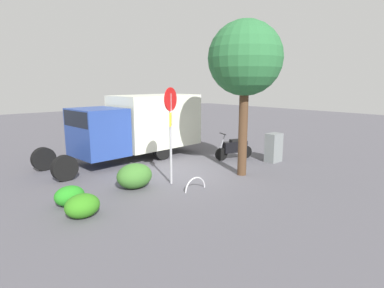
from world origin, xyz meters
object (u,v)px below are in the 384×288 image
(street_tree, at_px, (245,60))
(bike_rack_hoop, at_px, (195,190))
(box_truck_near, at_px, (138,124))
(utility_cabinet, at_px, (274,148))
(stop_sign, at_px, (171,121))
(motorcycle, at_px, (235,148))

(street_tree, bearing_deg, bike_rack_hoop, 3.59)
(box_truck_near, bearing_deg, utility_cabinet, 128.33)
(box_truck_near, relative_size, stop_sign, 2.28)
(box_truck_near, xyz_separation_m, stop_sign, (1.14, 3.89, 0.57))
(bike_rack_hoop, bearing_deg, stop_sign, -80.41)
(stop_sign, xyz_separation_m, street_tree, (-2.61, 0.86, 1.99))
(street_tree, bearing_deg, stop_sign, -18.35)
(motorcycle, xyz_separation_m, stop_sign, (4.24, 0.93, 1.62))
(motorcycle, bearing_deg, bike_rack_hoop, 44.10)
(stop_sign, xyz_separation_m, bike_rack_hoop, (-0.17, 1.02, -2.14))
(street_tree, bearing_deg, utility_cabinet, -171.36)
(utility_cabinet, bearing_deg, stop_sign, -5.32)
(street_tree, xyz_separation_m, utility_cabinet, (-2.53, -0.39, -3.51))
(motorcycle, relative_size, street_tree, 0.32)
(motorcycle, bearing_deg, stop_sign, 30.89)
(box_truck_near, height_order, bike_rack_hoop, box_truck_near)
(box_truck_near, relative_size, utility_cabinet, 5.93)
(bike_rack_hoop, bearing_deg, street_tree, -176.41)
(stop_sign, bearing_deg, street_tree, 161.65)
(motorcycle, distance_m, street_tree, 4.35)
(bike_rack_hoop, bearing_deg, utility_cabinet, -173.82)
(motorcycle, relative_size, stop_sign, 0.55)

